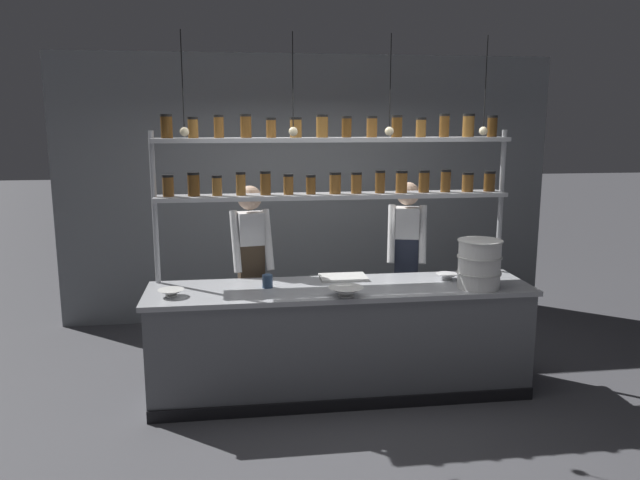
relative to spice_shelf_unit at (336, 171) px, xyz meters
The scene contains 13 objects.
ground_plane 1.87m from the spice_shelf_unit, 92.02° to the right, with size 40.00×40.00×0.00m, color #4C4C51.
back_wall 1.83m from the spice_shelf_unit, 90.37° to the left, with size 5.55×0.12×2.97m, color gray.
prep_counter 1.42m from the spice_shelf_unit, 92.01° to the right, with size 3.15×0.76×0.92m.
spice_shelf_unit is the anchor object (origin of this frame).
chef_left 1.16m from the spice_shelf_unit, 159.39° to the left, with size 0.39×0.32×1.70m.
chef_center 1.20m from the spice_shelf_unit, 27.13° to the left, with size 0.41×0.34×1.70m.
container_stack 1.41m from the spice_shelf_unit, 25.50° to the right, with size 0.36×0.36×0.40m.
cutting_board 0.92m from the spice_shelf_unit, 56.30° to the right, with size 0.40×0.26×0.02m.
prep_bowl_near_left 1.69m from the spice_shelf_unit, 162.02° to the right, with size 0.21×0.21×0.06m.
prep_bowl_center_front 1.31m from the spice_shelf_unit, 14.12° to the right, with size 0.19×0.19×0.05m.
prep_bowl_center_back 1.09m from the spice_shelf_unit, 91.80° to the right, with size 0.28×0.28×0.08m.
serving_cup_front 1.10m from the spice_shelf_unit, 154.96° to the right, with size 0.08×0.08×0.11m.
pendant_light_row 0.50m from the spice_shelf_unit, 93.55° to the right, with size 2.44×0.07×0.78m.
Camera 1 is at (-0.84, -4.88, 2.27)m, focal length 35.00 mm.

